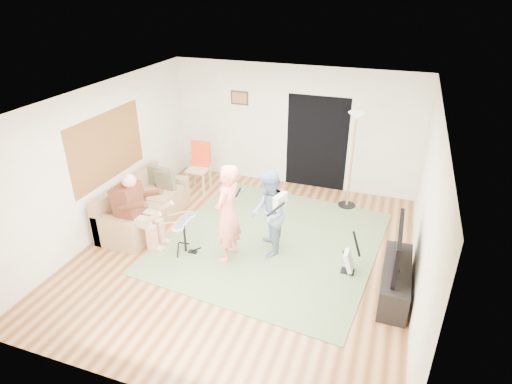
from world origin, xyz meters
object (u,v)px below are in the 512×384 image
sofa (141,209)px  singer (227,214)px  guitarist (268,214)px  guitar_spare (349,261)px  drum_kit (185,238)px  television (398,247)px  tv_cabinet (395,281)px  torchiere_lamp (353,144)px  dining_chair (199,173)px

sofa → singer: size_ratio=1.21×
guitarist → guitar_spare: 1.52m
drum_kit → television: bearing=0.7°
drum_kit → tv_cabinet: drum_kit is taller
sofa → guitar_spare: sofa is taller
singer → television: 2.68m
sofa → drum_kit: sofa is taller
singer → television: size_ratio=1.43×
guitar_spare → tv_cabinet: 0.79m
torchiere_lamp → television: (1.04, -2.58, -0.53)m
tv_cabinet → sofa: bearing=172.8°
sofa → guitar_spare: bearing=-4.3°
torchiere_lamp → television: torchiere_lamp is taller
sofa → singer: singer is taller
guitarist → guitar_spare: (1.42, -0.12, -0.54)m
dining_chair → singer: bearing=-56.6°
dining_chair → television: (4.32, -2.31, 0.47)m
drum_kit → dining_chair: (-0.87, 2.35, 0.09)m
guitar_spare → guitarist: bearing=175.1°
sofa → guitarist: (2.65, -0.18, 0.49)m
singer → dining_chair: bearing=-139.7°
drum_kit → guitarist: bearing=19.0°
drum_kit → guitar_spare: guitar_spare is taller
tv_cabinet → television: 0.60m
singer → torchiere_lamp: torchiere_lamp is taller
drum_kit → singer: (0.77, 0.10, 0.57)m
tv_cabinet → torchiere_lamp: bearing=113.0°
guitar_spare → television: television is taller
dining_chair → guitar_spare: bearing=-31.6°
guitarist → torchiere_lamp: size_ratio=0.76×
drum_kit → television: (3.45, 0.04, 0.56)m
sofa → television: 4.82m
singer → guitarist: bearing=126.5°
drum_kit → television: 3.50m
singer → guitar_spare: (2.00, 0.25, -0.63)m
singer → guitar_spare: 2.11m
singer → tv_cabinet: singer is taller
tv_cabinet → television: (-0.05, 0.00, 0.60)m
singer → tv_cabinet: 2.79m
torchiere_lamp → dining_chair: size_ratio=1.88×
sofa → drum_kit: 1.45m
tv_cabinet → singer: bearing=178.8°
singer → guitar_spare: singer is taller
sofa → singer: (2.07, -0.55, 0.58)m
drum_kit → guitar_spare: size_ratio=0.84×
sofa → guitar_spare: 4.08m
guitar_spare → tv_cabinet: guitar_spare is taller
dining_chair → tv_cabinet: (4.37, -2.31, -0.13)m
sofa → tv_cabinet: sofa is taller
drum_kit → singer: singer is taller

